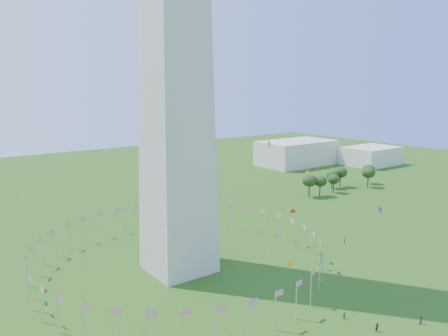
# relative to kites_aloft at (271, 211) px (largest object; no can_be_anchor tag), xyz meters

# --- Properties ---
(flag_ring) EXTENTS (80.24, 80.24, 9.00)m
(flag_ring) POSITION_rel_kites_aloft_xyz_m (-12.52, 24.38, -16.27)
(flag_ring) COLOR silver
(flag_ring) RESTS_ON ground
(gov_building_east_a) EXTENTS (50.00, 30.00, 16.00)m
(gov_building_east_a) POSITION_rel_kites_aloft_xyz_m (137.48, 124.38, -12.77)
(gov_building_east_a) COLOR beige
(gov_building_east_a) RESTS_ON ground
(gov_building_east_b) EXTENTS (35.00, 25.00, 12.00)m
(gov_building_east_b) POSITION_rel_kites_aloft_xyz_m (177.48, 94.38, -14.77)
(gov_building_east_b) COLOR beige
(gov_building_east_b) RESTS_ON ground
(kites_aloft) EXTENTS (110.22, 82.63, 39.42)m
(kites_aloft) POSITION_rel_kites_aloft_xyz_m (0.00, 0.00, 0.00)
(kites_aloft) COLOR red
(kites_aloft) RESTS_ON ground
(tree_line_east) EXTENTS (53.92, 15.83, 10.84)m
(tree_line_east) POSITION_rel_kites_aloft_xyz_m (101.97, 59.48, -15.67)
(tree_line_east) COLOR #2A4A18
(tree_line_east) RESTS_ON ground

